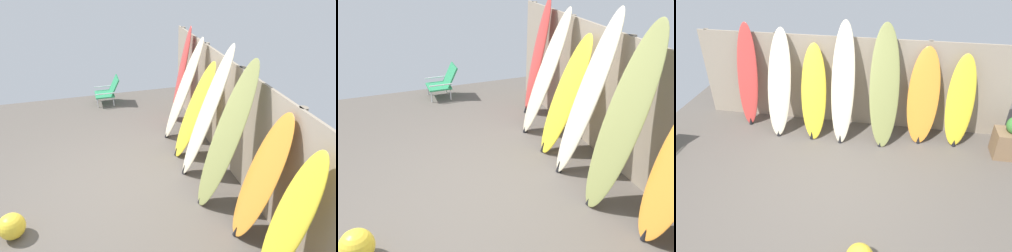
# 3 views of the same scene
# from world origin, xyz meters

# --- Properties ---
(ground) EXTENTS (7.68, 7.68, 0.00)m
(ground) POSITION_xyz_m (0.00, 0.00, 0.00)
(ground) COLOR #5B544C
(fence_back) EXTENTS (6.08, 0.11, 1.80)m
(fence_back) POSITION_xyz_m (-0.00, 2.01, 0.90)
(fence_back) COLOR gray
(fence_back) RESTS_ON ground
(surfboard_red_0) EXTENTS (0.48, 0.49, 2.02)m
(surfboard_red_0) POSITION_xyz_m (-2.00, 1.73, 1.00)
(surfboard_red_0) COLOR #D13D38
(surfboard_red_0) RESTS_ON ground
(surfboard_cream_1) EXTENTS (0.47, 0.78, 1.97)m
(surfboard_cream_1) POSITION_xyz_m (-1.29, 1.55, 0.98)
(surfboard_cream_1) COLOR beige
(surfboard_cream_1) RESTS_ON ground
(surfboard_yellow_2) EXTENTS (0.57, 0.80, 1.71)m
(surfboard_yellow_2) POSITION_xyz_m (-0.62, 1.54, 0.84)
(surfboard_yellow_2) COLOR yellow
(surfboard_yellow_2) RESTS_ON ground
(surfboard_cream_3) EXTENTS (0.45, 0.81, 2.15)m
(surfboard_cream_3) POSITION_xyz_m (-0.06, 1.53, 1.06)
(surfboard_cream_3) COLOR beige
(surfboard_cream_3) RESTS_ON ground
(surfboard_olive_4) EXTENTS (0.61, 0.79, 2.14)m
(surfboard_olive_4) POSITION_xyz_m (0.69, 1.52, 1.06)
(surfboard_olive_4) COLOR olive
(surfboard_olive_4) RESTS_ON ground
(surfboard_orange_5) EXTENTS (0.59, 0.58, 1.74)m
(surfboard_orange_5) POSITION_xyz_m (1.40, 1.67, 0.86)
(surfboard_orange_5) COLOR orange
(surfboard_orange_5) RESTS_ON ground
(surfboard_yellow_6) EXTENTS (0.51, 0.53, 1.67)m
(surfboard_yellow_6) POSITION_xyz_m (2.06, 1.65, 0.83)
(surfboard_yellow_6) COLOR yellow
(surfboard_yellow_6) RESTS_ON ground
(planter_box) EXTENTS (0.57, 0.41, 0.79)m
(planter_box) POSITION_xyz_m (2.98, 1.32, 0.33)
(planter_box) COLOR #846647
(planter_box) RESTS_ON ground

